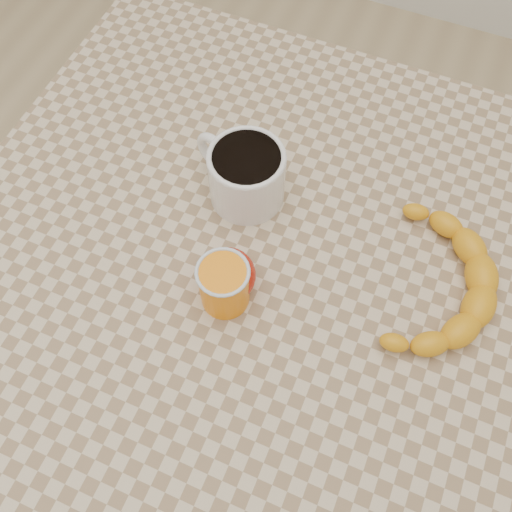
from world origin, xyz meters
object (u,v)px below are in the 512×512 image
at_px(table, 256,292).
at_px(coffee_mug, 245,173).
at_px(orange_juice_glass, 224,285).
at_px(banana, 437,283).
at_px(apple, 227,275).

relative_size(table, coffee_mug, 5.50).
height_order(table, orange_juice_glass, orange_juice_glass).
relative_size(table, orange_juice_glass, 11.16).
relative_size(coffee_mug, banana, 0.59).
xyz_separation_m(coffee_mug, banana, (0.26, -0.04, -0.03)).
height_order(orange_juice_glass, banana, orange_juice_glass).
relative_size(coffee_mug, orange_juice_glass, 2.03).
distance_m(coffee_mug, orange_juice_glass, 0.15).
height_order(coffee_mug, apple, coffee_mug).
height_order(orange_juice_glass, apple, orange_juice_glass).
relative_size(orange_juice_glass, banana, 0.29).
bearing_deg(table, banana, 13.19).
bearing_deg(table, apple, -114.20).
xyz_separation_m(orange_juice_glass, apple, (-0.00, 0.01, -0.01)).
bearing_deg(apple, table, 65.80).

